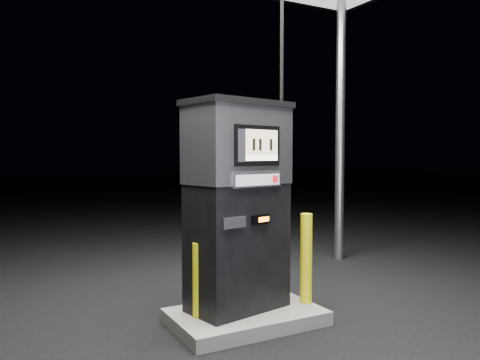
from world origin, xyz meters
name	(u,v)px	position (x,y,z in m)	size (l,w,h in m)	color
ground	(246,324)	(0.00, 0.00, 0.00)	(80.00, 80.00, 0.00)	black
pump_island	(246,317)	(0.00, 0.00, 0.07)	(1.60, 1.00, 0.15)	slate
fuel_dispenser	(238,203)	(-0.05, 0.10, 1.31)	(1.31, 0.89, 4.70)	black
bollard_left	(198,280)	(-0.55, 0.04, 0.54)	(0.10, 0.10, 0.78)	yellow
bollard_right	(306,258)	(0.74, -0.09, 0.66)	(0.14, 0.14, 1.02)	yellow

